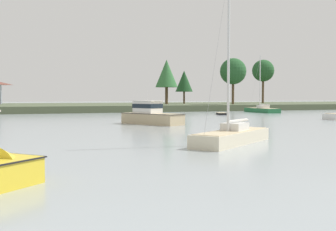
{
  "coord_description": "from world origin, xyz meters",
  "views": [
    {
      "loc": [
        -12.38,
        -8.43,
        3.18
      ],
      "look_at": [
        2.26,
        31.01,
        1.22
      ],
      "focal_mm": 42.94,
      "sensor_mm": 36.0,
      "label": 1
    }
  ],
  "objects_px": {
    "sailboat_green": "(262,111)",
    "sailboat_cream": "(232,140)",
    "dinghy_black": "(221,114)",
    "cruiser_sand": "(147,118)"
  },
  "relations": [
    {
      "from": "sailboat_green",
      "to": "sailboat_cream",
      "type": "bearing_deg",
      "value": -125.49
    },
    {
      "from": "cruiser_sand",
      "to": "dinghy_black",
      "type": "distance_m",
      "value": 27.16
    },
    {
      "from": "cruiser_sand",
      "to": "sailboat_cream",
      "type": "distance_m",
      "value": 21.16
    },
    {
      "from": "cruiser_sand",
      "to": "sailboat_cream",
      "type": "bearing_deg",
      "value": -91.53
    },
    {
      "from": "cruiser_sand",
      "to": "sailboat_green",
      "type": "bearing_deg",
      "value": 37.55
    },
    {
      "from": "sailboat_cream",
      "to": "dinghy_black",
      "type": "bearing_deg",
      "value": 63.03
    },
    {
      "from": "dinghy_black",
      "to": "sailboat_cream",
      "type": "distance_m",
      "value": 44.7
    },
    {
      "from": "sailboat_cream",
      "to": "cruiser_sand",
      "type": "bearing_deg",
      "value": 88.47
    },
    {
      "from": "sailboat_green",
      "to": "sailboat_cream",
      "type": "relative_size",
      "value": 1.01
    },
    {
      "from": "cruiser_sand",
      "to": "sailboat_green",
      "type": "height_order",
      "value": "sailboat_green"
    }
  ]
}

